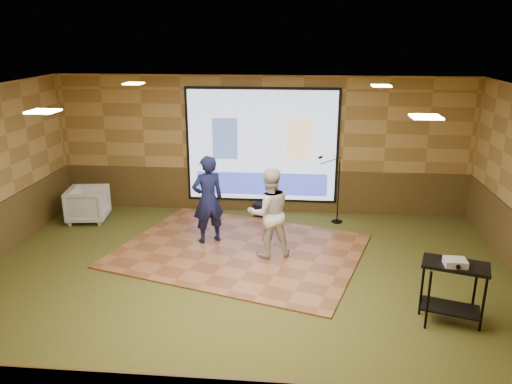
# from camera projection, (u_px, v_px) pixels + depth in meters

# --- Properties ---
(ground) EXTENTS (9.00, 9.00, 0.00)m
(ground) POSITION_uv_depth(u_px,v_px,m) (245.00, 284.00, 8.01)
(ground) COLOR #2E3A1A
(ground) RESTS_ON ground
(room_shell) EXTENTS (9.04, 7.04, 3.02)m
(room_shell) POSITION_uv_depth(u_px,v_px,m) (244.00, 157.00, 7.37)
(room_shell) COLOR #AB8547
(room_shell) RESTS_ON ground
(wainscot_back) EXTENTS (9.00, 0.04, 0.95)m
(wainscot_back) POSITION_uv_depth(u_px,v_px,m) (262.00, 190.00, 11.16)
(wainscot_back) COLOR #4F371A
(wainscot_back) RESTS_ON ground
(projector_screen) EXTENTS (3.32, 0.06, 2.52)m
(projector_screen) POSITION_uv_depth(u_px,v_px,m) (262.00, 147.00, 10.82)
(projector_screen) COLOR black
(projector_screen) RESTS_ON room_shell
(downlight_nw) EXTENTS (0.32, 0.32, 0.02)m
(downlight_nw) POSITION_uv_depth(u_px,v_px,m) (134.00, 84.00, 8.99)
(downlight_nw) COLOR beige
(downlight_nw) RESTS_ON room_shell
(downlight_ne) EXTENTS (0.32, 0.32, 0.02)m
(downlight_ne) POSITION_uv_depth(u_px,v_px,m) (381.00, 86.00, 8.62)
(downlight_ne) COLOR beige
(downlight_ne) RESTS_ON room_shell
(downlight_sw) EXTENTS (0.32, 0.32, 0.02)m
(downlight_sw) POSITION_uv_depth(u_px,v_px,m) (43.00, 111.00, 5.86)
(downlight_sw) COLOR beige
(downlight_sw) RESTS_ON room_shell
(downlight_se) EXTENTS (0.32, 0.32, 0.02)m
(downlight_se) POSITION_uv_depth(u_px,v_px,m) (426.00, 117.00, 5.49)
(downlight_se) COLOR beige
(downlight_se) RESTS_ON room_shell
(dance_floor) EXTENTS (5.02, 4.34, 0.03)m
(dance_floor) POSITION_uv_depth(u_px,v_px,m) (240.00, 250.00, 9.20)
(dance_floor) COLOR #995E38
(dance_floor) RESTS_ON ground
(player_left) EXTENTS (0.73, 0.66, 1.68)m
(player_left) POSITION_uv_depth(u_px,v_px,m) (208.00, 199.00, 9.32)
(player_left) COLOR #14183F
(player_left) RESTS_ON dance_floor
(player_right) EXTENTS (0.94, 0.83, 1.61)m
(player_right) POSITION_uv_depth(u_px,v_px,m) (269.00, 213.00, 8.74)
(player_right) COLOR silver
(player_right) RESTS_ON dance_floor
(av_table) EXTENTS (0.86, 0.45, 0.90)m
(av_table) POSITION_uv_depth(u_px,v_px,m) (454.00, 283.00, 6.76)
(av_table) COLOR black
(av_table) RESTS_ON ground
(projector) EXTENTS (0.29, 0.24, 0.09)m
(projector) POSITION_uv_depth(u_px,v_px,m) (455.00, 262.00, 6.61)
(projector) COLOR silver
(projector) RESTS_ON av_table
(mic_stand) EXTENTS (0.57, 0.23, 1.45)m
(mic_stand) POSITION_uv_depth(u_px,v_px,m) (335.00, 200.00, 10.47)
(mic_stand) COLOR black
(mic_stand) RESTS_ON ground
(banquet_chair) EXTENTS (0.90, 0.88, 0.73)m
(banquet_chair) POSITION_uv_depth(u_px,v_px,m) (88.00, 204.00, 10.58)
(banquet_chair) COLOR gray
(banquet_chair) RESTS_ON ground
(duffel_bag) EXTENTS (0.52, 0.44, 0.28)m
(duffel_bag) POSITION_uv_depth(u_px,v_px,m) (265.00, 210.00, 10.92)
(duffel_bag) COLOR black
(duffel_bag) RESTS_ON ground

